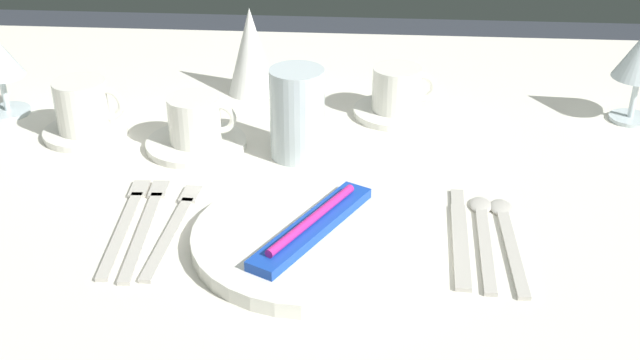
% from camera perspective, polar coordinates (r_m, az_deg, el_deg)
% --- Properties ---
extents(dining_table, '(1.80, 1.11, 0.74)m').
position_cam_1_polar(dining_table, '(1.18, -0.35, -2.32)').
color(dining_table, silver).
rests_on(dining_table, ground).
extents(dinner_plate, '(0.28, 0.28, 0.02)m').
position_cam_1_polar(dinner_plate, '(0.95, -0.53, -4.04)').
color(dinner_plate, white).
rests_on(dinner_plate, dining_table).
extents(toothbrush_package, '(0.13, 0.20, 0.02)m').
position_cam_1_polar(toothbrush_package, '(0.94, -0.53, -3.18)').
color(toothbrush_package, blue).
rests_on(toothbrush_package, dinner_plate).
extents(fork_outer, '(0.03, 0.21, 0.00)m').
position_cam_1_polar(fork_outer, '(1.00, -10.02, -3.11)').
color(fork_outer, beige).
rests_on(fork_outer, dining_table).
extents(fork_inner, '(0.03, 0.23, 0.00)m').
position_cam_1_polar(fork_inner, '(1.01, -11.90, -2.93)').
color(fork_inner, beige).
rests_on(fork_inner, dining_table).
extents(fork_salad, '(0.03, 0.22, 0.00)m').
position_cam_1_polar(fork_salad, '(1.02, -13.25, -2.81)').
color(fork_salad, beige).
rests_on(fork_salad, dining_table).
extents(dinner_knife, '(0.03, 0.22, 0.00)m').
position_cam_1_polar(dinner_knife, '(0.98, 9.64, -3.97)').
color(dinner_knife, beige).
rests_on(dinner_knife, dining_table).
extents(spoon_soup, '(0.03, 0.21, 0.01)m').
position_cam_1_polar(spoon_soup, '(1.00, 11.21, -3.37)').
color(spoon_soup, beige).
rests_on(spoon_soup, dining_table).
extents(spoon_dessert, '(0.03, 0.21, 0.01)m').
position_cam_1_polar(spoon_dessert, '(1.00, 12.81, -3.55)').
color(spoon_dessert, beige).
rests_on(spoon_dessert, dining_table).
extents(saucer_left, '(0.13, 0.13, 0.01)m').
position_cam_1_polar(saucer_left, '(1.28, 5.23, 4.71)').
color(saucer_left, white).
rests_on(saucer_left, dining_table).
extents(coffee_cup_left, '(0.10, 0.07, 0.07)m').
position_cam_1_polar(coffee_cup_left, '(1.27, 5.39, 6.30)').
color(coffee_cup_left, white).
rests_on(coffee_cup_left, saucer_left).
extents(saucer_right, '(0.14, 0.14, 0.01)m').
position_cam_1_polar(saucer_right, '(1.19, -8.53, 2.48)').
color(saucer_right, white).
rests_on(saucer_right, dining_table).
extents(coffee_cup_right, '(0.10, 0.07, 0.07)m').
position_cam_1_polar(coffee_cup_right, '(1.17, -8.58, 4.16)').
color(coffee_cup_right, white).
rests_on(coffee_cup_right, saucer_right).
extents(saucer_far, '(0.12, 0.12, 0.01)m').
position_cam_1_polar(saucer_far, '(1.26, -15.87, 3.19)').
color(saucer_far, white).
rests_on(saucer_far, dining_table).
extents(coffee_cup_far, '(0.10, 0.08, 0.07)m').
position_cam_1_polar(coffee_cup_far, '(1.24, -16.05, 4.96)').
color(coffee_cup_far, white).
rests_on(coffee_cup_far, saucer_far).
extents(drink_tumbler, '(0.07, 0.07, 0.13)m').
position_cam_1_polar(drink_tumbler, '(1.13, -1.58, 4.25)').
color(drink_tumbler, silver).
rests_on(drink_tumbler, dining_table).
extents(napkin_folded, '(0.08, 0.08, 0.14)m').
position_cam_1_polar(napkin_folded, '(1.34, -4.80, 8.86)').
color(napkin_folded, white).
rests_on(napkin_folded, dining_table).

